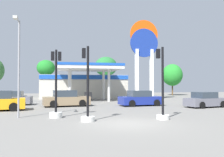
% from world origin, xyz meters
% --- Properties ---
extents(ground_plane, '(90.00, 90.00, 0.00)m').
position_xyz_m(ground_plane, '(0.00, 0.00, 0.00)').
color(ground_plane, slate).
rests_on(ground_plane, ground).
extents(gas_station, '(12.72, 13.72, 4.56)m').
position_xyz_m(gas_station, '(-0.20, 24.19, 2.03)').
color(gas_station, beige).
rests_on(gas_station, ground).
extents(station_pole_sign, '(3.90, 0.56, 10.86)m').
position_xyz_m(station_pole_sign, '(7.47, 18.47, 6.82)').
color(station_pole_sign, white).
rests_on(station_pole_sign, ground).
extents(car_0, '(4.53, 2.49, 1.54)m').
position_xyz_m(car_0, '(-3.04, 10.84, 0.70)').
color(car_0, black).
rests_on(car_0, ground).
extents(car_2, '(4.36, 2.29, 1.50)m').
position_xyz_m(car_2, '(4.09, 10.04, 0.68)').
color(car_2, black).
rests_on(car_2, ground).
extents(car_3, '(4.09, 2.02, 1.43)m').
position_xyz_m(car_3, '(-8.47, 13.44, 0.65)').
color(car_3, black).
rests_on(car_3, ground).
extents(car_4, '(4.17, 2.38, 1.40)m').
position_xyz_m(car_4, '(9.40, 7.31, 0.64)').
color(car_4, black).
rests_on(car_4, ground).
extents(traffic_signal_0, '(0.78, 0.78, 4.27)m').
position_xyz_m(traffic_signal_0, '(-2.02, 1.27, 1.18)').
color(traffic_signal_0, silver).
rests_on(traffic_signal_0, ground).
extents(traffic_signal_1, '(0.77, 0.77, 4.35)m').
position_xyz_m(traffic_signal_1, '(2.47, 1.15, 1.25)').
color(traffic_signal_1, silver).
rests_on(traffic_signal_1, ground).
extents(traffic_signal_2, '(0.79, 0.79, 4.28)m').
position_xyz_m(traffic_signal_2, '(-3.80, 3.15, 1.32)').
color(traffic_signal_2, silver).
rests_on(traffic_signal_2, ground).
extents(tree_1, '(3.05, 3.05, 6.26)m').
position_xyz_m(tree_1, '(-6.18, 29.87, 4.90)').
color(tree_1, brown).
rests_on(tree_1, ground).
extents(tree_2, '(3.99, 3.99, 6.98)m').
position_xyz_m(tree_2, '(4.16, 29.26, 5.25)').
color(tree_2, brown).
rests_on(tree_2, ground).
extents(tree_3, '(3.84, 3.84, 5.95)m').
position_xyz_m(tree_3, '(17.09, 29.72, 3.87)').
color(tree_3, brown).
rests_on(tree_3, ground).
extents(corner_streetlamp, '(0.24, 1.48, 6.13)m').
position_xyz_m(corner_streetlamp, '(-6.10, 3.34, 3.75)').
color(corner_streetlamp, gray).
rests_on(corner_streetlamp, ground).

